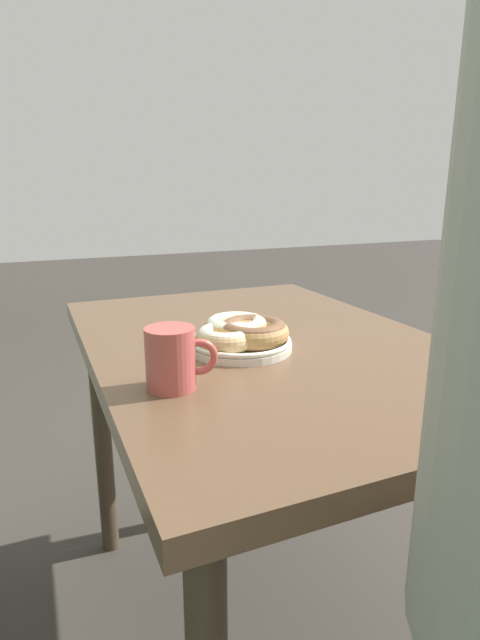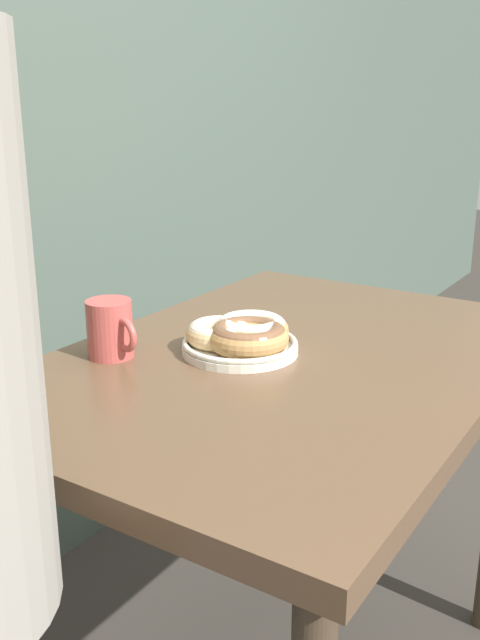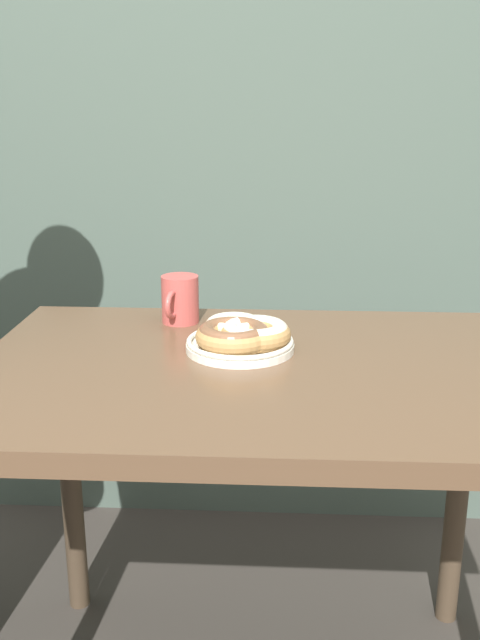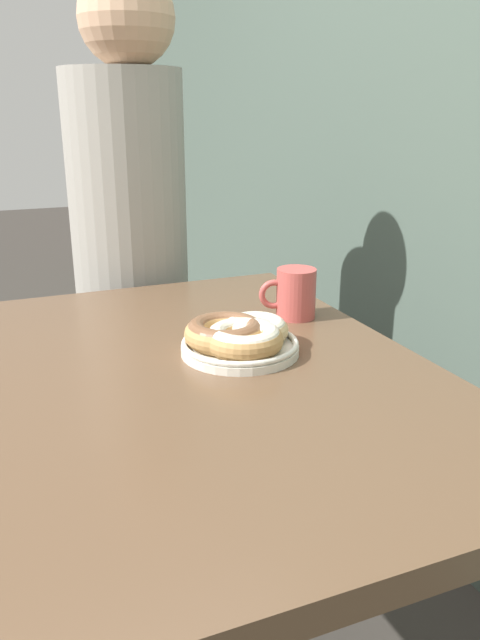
% 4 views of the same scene
% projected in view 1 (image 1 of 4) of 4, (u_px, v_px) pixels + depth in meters
% --- Properties ---
extents(ground_plane, '(14.00, 14.00, 0.00)m').
position_uv_depth(ground_plane, '(380.00, 586.00, 1.38)').
color(ground_plane, '#38332D').
extents(dining_table, '(1.03, 0.71, 0.76)m').
position_uv_depth(dining_table, '(264.00, 382.00, 1.07)').
color(dining_table, brown).
rests_on(dining_table, ground_plane).
extents(donut_plate, '(0.21, 0.24, 0.06)m').
position_uv_depth(donut_plate, '(241.00, 334.00, 0.98)').
color(donut_plate, silver).
rests_on(donut_plate, dining_table).
extents(coffee_mug, '(0.08, 0.11, 0.10)m').
position_uv_depth(coffee_mug, '(172.00, 358.00, 0.78)').
color(coffee_mug, '#B74C47').
rests_on(coffee_mug, dining_table).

